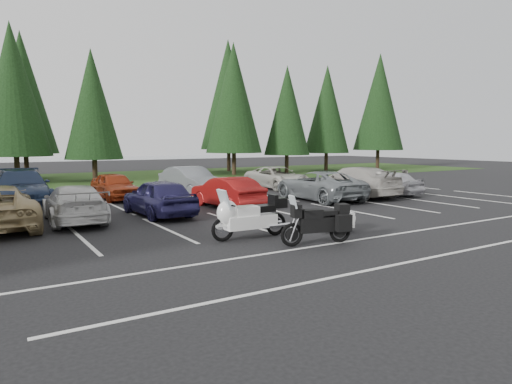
% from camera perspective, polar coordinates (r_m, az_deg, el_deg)
% --- Properties ---
extents(ground, '(120.00, 120.00, 0.00)m').
position_cam_1_polar(ground, '(15.49, -2.07, -4.52)').
color(ground, black).
rests_on(ground, ground).
extents(grass_strip, '(80.00, 16.00, 0.01)m').
position_cam_1_polar(grass_strip, '(38.10, -20.21, 1.53)').
color(grass_strip, '#223711').
rests_on(grass_strip, ground).
extents(lake_water, '(70.00, 50.00, 0.02)m').
position_cam_1_polar(lake_water, '(69.26, -22.11, 3.42)').
color(lake_water, gray).
rests_on(lake_water, ground).
extents(stall_markings, '(32.00, 16.00, 0.01)m').
position_cam_1_polar(stall_markings, '(17.23, -5.37, -3.43)').
color(stall_markings, silver).
rests_on(stall_markings, ground).
extents(conifer_4, '(4.80, 4.80, 11.17)m').
position_cam_1_polar(conifer_4, '(36.40, -28.13, 11.27)').
color(conifer_4, '#332316').
rests_on(conifer_4, ground).
extents(conifer_5, '(4.14, 4.14, 9.63)m').
position_cam_1_polar(conifer_5, '(35.74, -19.77, 10.30)').
color(conifer_5, '#332316').
rests_on(conifer_5, ground).
extents(conifer_6, '(4.93, 4.93, 11.48)m').
position_cam_1_polar(conifer_6, '(40.54, -2.81, 11.67)').
color(conifer_6, '#332316').
rests_on(conifer_6, ground).
extents(conifer_7, '(4.27, 4.27, 9.94)m').
position_cam_1_polar(conifer_7, '(43.14, 3.91, 10.13)').
color(conifer_7, '#332316').
rests_on(conifer_7, ground).
extents(conifer_8, '(4.53, 4.53, 10.56)m').
position_cam_1_polar(conifer_8, '(47.18, 8.86, 10.18)').
color(conifer_8, '#332316').
rests_on(conifer_8, ground).
extents(conifer_9, '(5.19, 5.19, 12.10)m').
position_cam_1_polar(conifer_9, '(50.43, 15.15, 10.81)').
color(conifer_9, '#332316').
rests_on(conifer_9, ground).
extents(conifer_back_b, '(4.97, 4.97, 11.58)m').
position_cam_1_polar(conifer_back_b, '(41.07, -27.15, 11.01)').
color(conifer_back_b, '#332316').
rests_on(conifer_back_b, ground).
extents(conifer_back_c, '(5.50, 5.50, 12.81)m').
position_cam_1_polar(conifer_back_c, '(45.68, -3.48, 12.04)').
color(conifer_back_c, '#332316').
rests_on(conifer_back_c, ground).
extents(car_near_3, '(2.12, 4.77, 1.36)m').
position_cam_1_polar(car_near_3, '(17.72, -21.77, -1.37)').
color(car_near_3, beige).
rests_on(car_near_3, ground).
extents(car_near_4, '(1.97, 4.41, 1.47)m').
position_cam_1_polar(car_near_4, '(18.35, -12.08, -0.63)').
color(car_near_4, '#201C48').
rests_on(car_near_4, ground).
extents(car_near_5, '(1.77, 4.27, 1.37)m').
position_cam_1_polar(car_near_5, '(20.19, -3.67, -0.03)').
color(car_near_5, maroon).
rests_on(car_near_5, ground).
extents(car_near_6, '(2.67, 5.39, 1.47)m').
position_cam_1_polar(car_near_6, '(23.03, 7.90, 0.82)').
color(car_near_6, gray).
rests_on(car_near_6, ground).
extents(car_near_7, '(2.30, 5.53, 1.60)m').
position_cam_1_polar(car_near_7, '(24.84, 12.13, 1.29)').
color(car_near_7, '#B8B2A9').
rests_on(car_near_7, ground).
extents(car_near_8, '(1.81, 4.08, 1.36)m').
position_cam_1_polar(car_near_8, '(26.06, 16.08, 1.15)').
color(car_near_8, '#BBBBC0').
rests_on(car_near_8, ground).
extents(car_far_1, '(2.42, 5.75, 1.66)m').
position_cam_1_polar(car_far_1, '(23.23, -27.31, 0.46)').
color(car_far_1, '#1D2B48').
rests_on(car_far_1, ground).
extents(car_far_2, '(1.86, 4.11, 1.37)m').
position_cam_1_polar(car_far_2, '(24.12, -17.25, 0.72)').
color(car_far_2, '#953012').
rests_on(car_far_2, ground).
extents(car_far_3, '(2.11, 4.86, 1.56)m').
position_cam_1_polar(car_far_3, '(25.01, -8.16, 1.35)').
color(car_far_3, slate).
rests_on(car_far_3, ground).
extents(car_far_4, '(2.29, 4.94, 1.37)m').
position_cam_1_polar(car_far_4, '(28.41, 2.69, 1.80)').
color(car_far_4, beige).
rests_on(car_far_4, ground).
extents(touring_motorcycle, '(2.83, 0.96, 1.55)m').
position_cam_1_polar(touring_motorcycle, '(13.71, -0.75, -2.64)').
color(touring_motorcycle, white).
rests_on(touring_motorcycle, ground).
extents(cargo_trailer, '(1.59, 1.17, 0.66)m').
position_cam_1_polar(cargo_trailer, '(15.07, 10.03, -3.65)').
color(cargo_trailer, silver).
rests_on(cargo_trailer, ground).
extents(adventure_motorcycle, '(2.53, 1.32, 1.47)m').
position_cam_1_polar(adventure_motorcycle, '(13.00, 7.58, -3.37)').
color(adventure_motorcycle, black).
rests_on(adventure_motorcycle, ground).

